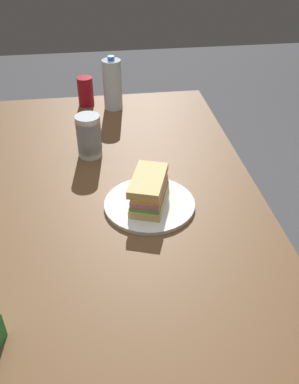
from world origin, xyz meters
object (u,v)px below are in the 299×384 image
at_px(dining_table, 97,247).
at_px(soda_can_red, 86,91).
at_px(water_bottle_tall, 112,84).
at_px(plastic_cup_stack, 89,136).
at_px(paper_plate, 150,204).
at_px(sandwich, 149,190).

xyz_separation_m(dining_table, soda_can_red, (0.81, 0.01, 0.14)).
xyz_separation_m(soda_can_red, water_bottle_tall, (-0.05, -0.11, 0.04)).
bearing_deg(dining_table, water_bottle_tall, -8.00).
xyz_separation_m(water_bottle_tall, plastic_cup_stack, (-0.38, 0.11, -0.03)).
xyz_separation_m(dining_table, paper_plate, (0.07, -0.16, 0.09)).
bearing_deg(plastic_cup_stack, paper_plate, -152.54).
bearing_deg(water_bottle_tall, soda_can_red, 67.62).
distance_m(sandwich, plastic_cup_stack, 0.35).
height_order(paper_plate, sandwich, sandwich).
xyz_separation_m(sandwich, plastic_cup_stack, (0.31, 0.16, 0.02)).
relative_size(sandwich, plastic_cup_stack, 1.36).
bearing_deg(paper_plate, dining_table, 112.68).
bearing_deg(soda_can_red, sandwich, -167.05).
height_order(dining_table, soda_can_red, soda_can_red).
bearing_deg(water_bottle_tall, sandwich, -175.34).
relative_size(paper_plate, plastic_cup_stack, 1.80).
distance_m(dining_table, paper_plate, 0.20).
bearing_deg(water_bottle_tall, paper_plate, -175.32).
relative_size(dining_table, paper_plate, 6.75).
xyz_separation_m(paper_plate, sandwich, (0.00, 0.00, 0.05)).
bearing_deg(sandwich, dining_table, 113.97).
distance_m(dining_table, soda_can_red, 0.82).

